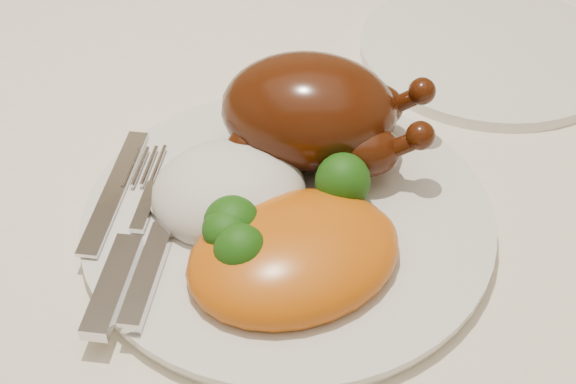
{
  "coord_description": "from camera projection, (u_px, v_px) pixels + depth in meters",
  "views": [
    {
      "loc": [
        0.08,
        -0.49,
        1.17
      ],
      "look_at": [
        0.14,
        -0.1,
        0.8
      ],
      "focal_mm": 50.0,
      "sensor_mm": 36.0,
      "label": 1
    }
  ],
  "objects": [
    {
      "name": "side_plate",
      "position": [
        488.0,
        49.0,
        0.72
      ],
      "size": [
        0.24,
        0.24,
        0.01
      ],
      "primitive_type": "cylinder",
      "rotation": [
        0.0,
        0.0,
        0.04
      ],
      "color": "silver",
      "rests_on": "tablecloth"
    },
    {
      "name": "dinner_plate",
      "position": [
        288.0,
        219.0,
        0.56
      ],
      "size": [
        0.35,
        0.35,
        0.01
      ],
      "primitive_type": "cylinder",
      "rotation": [
        0.0,
        0.0,
        -0.26
      ],
      "color": "silver",
      "rests_on": "tablecloth"
    },
    {
      "name": "dining_table",
      "position": [
        110.0,
        245.0,
        0.69
      ],
      "size": [
        1.6,
        0.9,
        0.76
      ],
      "color": "brown",
      "rests_on": "floor"
    },
    {
      "name": "rice_mound",
      "position": [
        229.0,
        193.0,
        0.56
      ],
      "size": [
        0.12,
        0.11,
        0.06
      ],
      "rotation": [
        0.0,
        0.0,
        0.09
      ],
      "color": "white",
      "rests_on": "dinner_plate"
    },
    {
      "name": "roast_chicken",
      "position": [
        314.0,
        112.0,
        0.58
      ],
      "size": [
        0.17,
        0.13,
        0.08
      ],
      "rotation": [
        0.0,
        0.0,
        -0.29
      ],
      "color": "#3E1706",
      "rests_on": "dinner_plate"
    },
    {
      "name": "cutlery",
      "position": [
        129.0,
        248.0,
        0.53
      ],
      "size": [
        0.07,
        0.2,
        0.01
      ],
      "rotation": [
        0.0,
        0.0,
        -0.28
      ],
      "color": "silver",
      "rests_on": "dinner_plate"
    },
    {
      "name": "mac_and_cheese",
      "position": [
        298.0,
        248.0,
        0.52
      ],
      "size": [
        0.17,
        0.15,
        0.06
      ],
      "rotation": [
        0.0,
        0.0,
        0.28
      ],
      "color": "#DD5E0E",
      "rests_on": "dinner_plate"
    },
    {
      "name": "tablecloth",
      "position": [
        96.0,
        182.0,
        0.64
      ],
      "size": [
        1.73,
        1.03,
        0.18
      ],
      "color": "white",
      "rests_on": "dining_table"
    }
  ]
}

